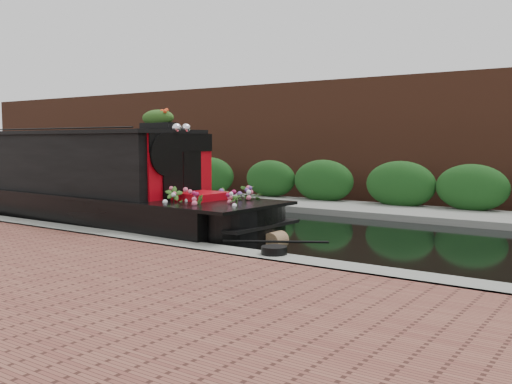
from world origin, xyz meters
The scene contains 8 objects.
ground centered at (0.00, 0.00, 0.00)m, with size 80.00×80.00×0.00m, color black.
near_bank_coping centered at (0.00, -3.30, 0.00)m, with size 40.00×0.60×0.50m, color gray.
far_bank_path centered at (0.00, 4.20, 0.00)m, with size 40.00×2.40×0.34m, color gray.
far_hedge centered at (0.00, 5.10, 0.00)m, with size 40.00×1.10×2.80m, color #1A4718.
far_brick_wall centered at (0.00, 7.20, 0.00)m, with size 40.00×1.00×8.00m, color brown.
narrowboat centered at (-3.82, -1.78, 0.85)m, with size 12.22×2.67×2.85m.
rope_fender centered at (2.63, -1.78, 0.17)m, with size 0.34×0.34×0.37m, color #896848.
coiled_mooring_rope centered at (3.48, -3.16, 0.31)m, with size 0.40×0.40×0.12m, color black.
Camera 1 is at (8.17, -10.37, 1.98)m, focal length 40.00 mm.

